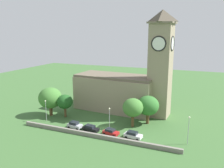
# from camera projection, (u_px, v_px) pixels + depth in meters

# --- Properties ---
(ground_plane) EXTENTS (200.00, 200.00, 0.00)m
(ground_plane) POSITION_uv_depth(u_px,v_px,m) (121.00, 112.00, 76.03)
(ground_plane) COLOR #3D6633
(church) EXTENTS (32.67, 13.90, 32.42)m
(church) POSITION_uv_depth(u_px,v_px,m) (126.00, 85.00, 76.23)
(church) COLOR gray
(church) RESTS_ON ground
(quay_barrier) EXTENTS (43.12, 0.70, 1.01)m
(quay_barrier) POSITION_uv_depth(u_px,v_px,m) (94.00, 135.00, 57.75)
(quay_barrier) COLOR gray
(quay_barrier) RESTS_ON ground
(car_silver) EXTENTS (4.20, 2.58, 1.92)m
(car_silver) POSITION_uv_depth(u_px,v_px,m) (75.00, 125.00, 63.06)
(car_silver) COLOR silver
(car_silver) RESTS_ON ground
(car_black) EXTENTS (4.84, 2.66, 1.65)m
(car_black) POSITION_uv_depth(u_px,v_px,m) (91.00, 128.00, 61.30)
(car_black) COLOR black
(car_black) RESTS_ON ground
(car_red) EXTENTS (4.34, 2.74, 1.63)m
(car_red) POSITION_uv_depth(u_px,v_px,m) (111.00, 132.00, 59.04)
(car_red) COLOR red
(car_red) RESTS_ON ground
(car_white) EXTENTS (4.64, 2.67, 1.76)m
(car_white) POSITION_uv_depth(u_px,v_px,m) (133.00, 135.00, 57.08)
(car_white) COLOR silver
(car_white) RESTS_ON ground
(streetlamp_west_end) EXTENTS (0.44, 0.44, 6.46)m
(streetlamp_west_end) POSITION_uv_depth(u_px,v_px,m) (46.00, 107.00, 67.56)
(streetlamp_west_end) COLOR #9EA0A5
(streetlamp_west_end) RESTS_ON ground
(streetlamp_west_mid) EXTENTS (0.44, 0.44, 6.53)m
(streetlamp_west_mid) POSITION_uv_depth(u_px,v_px,m) (109.00, 116.00, 60.53)
(streetlamp_west_mid) COLOR #9EA0A5
(streetlamp_west_mid) RESTS_ON ground
(streetlamp_central) EXTENTS (0.44, 0.44, 6.95)m
(streetlamp_central) POSITION_uv_depth(u_px,v_px,m) (189.00, 126.00, 53.17)
(streetlamp_central) COLOR #9EA0A5
(streetlamp_central) RESTS_ON ground
(tree_churchyard) EXTENTS (6.24, 6.24, 8.29)m
(tree_churchyard) POSITION_uv_depth(u_px,v_px,m) (148.00, 106.00, 65.52)
(tree_churchyard) COLOR brown
(tree_churchyard) RESTS_ON ground
(tree_by_tower) EXTENTS (7.31, 7.31, 9.04)m
(tree_by_tower) POSITION_uv_depth(u_px,v_px,m) (50.00, 98.00, 72.25)
(tree_by_tower) COLOR brown
(tree_by_tower) RESTS_ON ground
(tree_riverside_west) EXTENTS (5.72, 5.72, 8.20)m
(tree_riverside_west) POSITION_uv_depth(u_px,v_px,m) (133.00, 108.00, 63.29)
(tree_riverside_west) COLOR brown
(tree_riverside_west) RESTS_ON ground
(tree_riverside_east) EXTENTS (4.91, 4.91, 7.17)m
(tree_riverside_east) POSITION_uv_depth(u_px,v_px,m) (65.00, 102.00, 70.94)
(tree_riverside_east) COLOR brown
(tree_riverside_east) RESTS_ON ground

